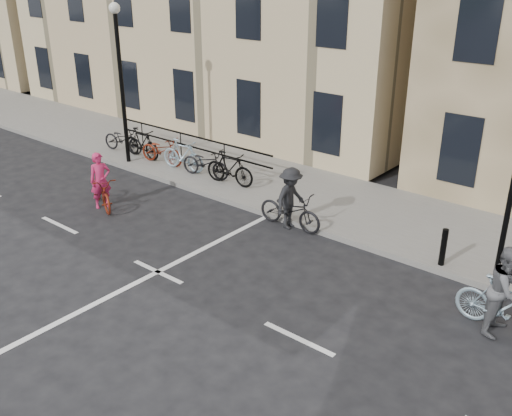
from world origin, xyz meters
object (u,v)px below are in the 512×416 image
Objects in this scene: cyclist_dark at (290,204)px; lamp_post at (120,65)px; cyclist_grey at (505,299)px; cyclist_pink at (101,189)px.

lamp_post is at bearing 84.26° from cyclist_dark.
cyclist_dark is at bearing 81.54° from cyclist_grey.
cyclist_grey is (13.34, -1.71, -2.76)m from lamp_post.
lamp_post is 2.79× the size of cyclist_grey.
cyclist_dark is (5.04, 2.35, 0.10)m from cyclist_pink.
cyclist_pink is 11.04m from cyclist_grey.
cyclist_pink is (2.36, -2.85, -2.92)m from lamp_post.
lamp_post reaches higher than cyclist_grey.
cyclist_grey is 6.06m from cyclist_dark.
cyclist_grey reaches higher than cyclist_pink.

